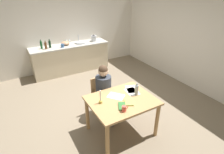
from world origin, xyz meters
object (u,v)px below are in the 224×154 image
(person_seated, at_px, (105,90))
(book_magazine, at_px, (129,102))
(bottle_oil, at_px, (41,45))
(book_cookery, at_px, (122,106))
(wine_glass_near_sink, at_px, (69,40))
(teacup_on_counter, at_px, (62,46))
(sink_unit, at_px, (80,42))
(stovetop_kettle, at_px, (94,38))
(candlestick, at_px, (100,100))
(chair_at_table, at_px, (102,95))
(wine_glass_by_kettle, at_px, (66,40))
(wine_bottle_on_table, at_px, (136,90))
(bottle_vinegar, at_px, (46,46))
(dining_table, at_px, (122,105))
(mixing_bowl, at_px, (65,43))
(coffee_mug, at_px, (124,109))
(bottle_wine_red, at_px, (50,44))

(person_seated, distance_m, book_magazine, 0.72)
(bottle_oil, bearing_deg, book_cookery, -79.91)
(person_seated, bearing_deg, book_magazine, -83.29)
(wine_glass_near_sink, relative_size, teacup_on_counter, 1.23)
(book_magazine, distance_m, book_cookery, 0.16)
(sink_unit, distance_m, stovetop_kettle, 0.49)
(candlestick, relative_size, bottle_oil, 0.94)
(book_magazine, bearing_deg, wine_glass_near_sink, 116.01)
(chair_at_table, distance_m, wine_glass_by_kettle, 2.73)
(book_cookery, height_order, wine_bottle_on_table, wine_bottle_on_table)
(wine_glass_by_kettle, bearing_deg, sink_unit, -19.41)
(bottle_vinegar, bearing_deg, book_cookery, -81.40)
(stovetop_kettle, bearing_deg, person_seated, -110.39)
(dining_table, relative_size, chair_at_table, 1.36)
(book_magazine, relative_size, wine_bottle_on_table, 0.80)
(book_magazine, relative_size, wine_glass_near_sink, 1.28)
(person_seated, height_order, stovetop_kettle, person_seated)
(mixing_bowl, bearing_deg, book_cookery, -91.81)
(person_seated, distance_m, bottle_oil, 2.80)
(book_cookery, relative_size, bottle_oil, 0.82)
(sink_unit, relative_size, wine_glass_by_kettle, 2.34)
(book_cookery, bearing_deg, teacup_on_counter, 119.24)
(book_magazine, xyz_separation_m, wine_glass_near_sink, (0.12, 3.53, 0.24))
(coffee_mug, height_order, wine_bottle_on_table, wine_bottle_on_table)
(dining_table, xyz_separation_m, coffee_mug, (-0.15, -0.30, 0.16))
(book_magazine, height_order, stovetop_kettle, stovetop_kettle)
(chair_at_table, distance_m, bottle_oil, 2.68)
(bottle_oil, distance_m, mixing_bowl, 0.72)
(stovetop_kettle, distance_m, wine_glass_by_kettle, 0.91)
(coffee_mug, xyz_separation_m, mixing_bowl, (0.15, 3.57, 0.15))
(dining_table, bearing_deg, mixing_bowl, 90.05)
(wine_bottle_on_table, xyz_separation_m, mixing_bowl, (-0.32, 3.27, 0.10))
(bottle_oil, bearing_deg, dining_table, -77.46)
(dining_table, xyz_separation_m, book_cookery, (-0.11, -0.18, 0.12))
(bottle_wine_red, relative_size, wine_glass_by_kettle, 1.64)
(bottle_oil, height_order, teacup_on_counter, bottle_oil)
(bottle_vinegar, bearing_deg, wine_bottle_on_table, -73.46)
(candlestick, distance_m, wine_glass_by_kettle, 3.32)
(bottle_vinegar, bearing_deg, book_magazine, -78.60)
(book_magazine, xyz_separation_m, teacup_on_counter, (-0.20, 3.23, 0.19))
(candlestick, xyz_separation_m, mixing_bowl, (0.38, 3.17, 0.13))
(bottle_vinegar, bearing_deg, stovetop_kettle, 2.77)
(bottle_oil, height_order, bottle_wine_red, bottle_oil)
(candlestick, bearing_deg, sink_unit, 74.77)
(person_seated, height_order, book_magazine, person_seated)
(candlestick, xyz_separation_m, bottle_oil, (-0.35, 3.16, 0.19))
(candlestick, xyz_separation_m, sink_unit, (0.86, 3.14, 0.10))
(candlestick, xyz_separation_m, wine_glass_near_sink, (0.54, 3.29, 0.18))
(book_magazine, distance_m, mixing_bowl, 3.42)
(wine_bottle_on_table, distance_m, mixing_bowl, 3.29)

